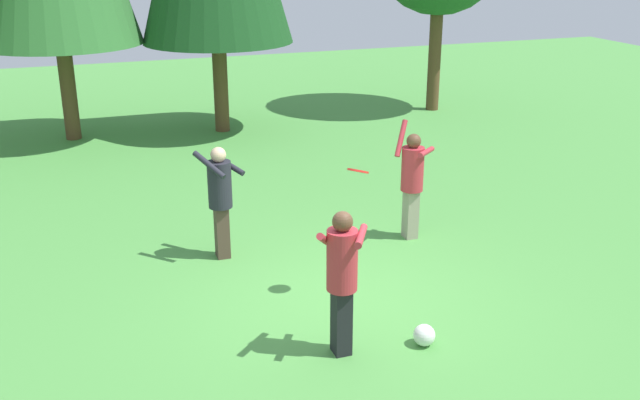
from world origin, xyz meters
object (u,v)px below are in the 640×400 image
frisbee (358,171)px  ball_white (424,335)px  person_bystander (220,193)px  person_thrower (412,177)px  person_catcher (342,271)px

frisbee → ball_white: frisbee is taller
person_bystander → frisbee: 2.35m
person_thrower → person_catcher: person_thrower is taller
person_bystander → ball_white: bearing=-10.6°
frisbee → person_thrower: bearing=44.6°
frisbee → ball_white: bearing=-79.6°
person_bystander → ball_white: (1.63, -3.19, -0.86)m
person_thrower → ball_white: 3.30m
person_bystander → ball_white: size_ratio=6.52×
person_catcher → frisbee: 1.58m
frisbee → person_catcher: bearing=-119.1°
person_thrower → person_catcher: (-2.22, -2.75, 0.02)m
person_catcher → person_bystander: (-0.68, 3.01, -0.02)m
person_catcher → person_bystander: size_ratio=1.02×
person_catcher → person_bystander: bearing=41.8°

